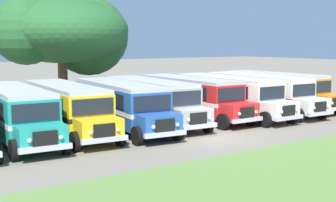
% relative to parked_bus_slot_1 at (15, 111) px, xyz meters
% --- Properties ---
extents(ground_plane, '(220.00, 220.00, 0.00)m').
position_rel_parked_bus_slot_1_xyz_m(ground_plane, '(9.17, -5.86, -1.58)').
color(ground_plane, slate).
extents(parked_bus_slot_1, '(3.32, 10.94, 2.82)m').
position_rel_parked_bus_slot_1_xyz_m(parked_bus_slot_1, '(0.00, 0.00, 0.00)').
color(parked_bus_slot_1, teal).
rests_on(parked_bus_slot_1, ground_plane).
extents(parked_bus_slot_2, '(3.37, 10.94, 2.82)m').
position_rel_parked_bus_slot_1_xyz_m(parked_bus_slot_2, '(3.02, 0.16, 0.00)').
color(parked_bus_slot_2, yellow).
rests_on(parked_bus_slot_2, ground_plane).
extents(parked_bus_slot_3, '(3.62, 10.98, 2.82)m').
position_rel_parked_bus_slot_1_xyz_m(parked_bus_slot_3, '(6.34, -0.40, 0.00)').
color(parked_bus_slot_3, '#23519E').
rests_on(parked_bus_slot_3, ground_plane).
extents(parked_bus_slot_4, '(3.40, 10.95, 2.82)m').
position_rel_parked_bus_slot_1_xyz_m(parked_bus_slot_4, '(9.00, 0.37, 0.00)').
color(parked_bus_slot_4, '#9E9993').
rests_on(parked_bus_slot_4, ground_plane).
extents(parked_bus_slot_5, '(2.71, 10.84, 2.82)m').
position_rel_parked_bus_slot_1_xyz_m(parked_bus_slot_5, '(12.35, 0.40, 0.00)').
color(parked_bus_slot_5, red).
rests_on(parked_bus_slot_5, ground_plane).
extents(parked_bus_slot_6, '(2.86, 10.86, 2.82)m').
position_rel_parked_bus_slot_1_xyz_m(parked_bus_slot_6, '(15.12, -0.50, 0.00)').
color(parked_bus_slot_6, silver).
rests_on(parked_bus_slot_6, ground_plane).
extents(parked_bus_slot_7, '(3.02, 10.88, 2.82)m').
position_rel_parked_bus_slot_1_xyz_m(parked_bus_slot_7, '(18.33, -0.52, 0.00)').
color(parked_bus_slot_7, silver).
rests_on(parked_bus_slot_7, ground_plane).
extents(parked_bus_slot_8, '(2.69, 10.84, 2.82)m').
position_rel_parked_bus_slot_1_xyz_m(parked_bus_slot_8, '(21.11, 0.29, 0.00)').
color(parked_bus_slot_8, orange).
rests_on(parked_bus_slot_8, ground_plane).
extents(broad_shade_tree, '(12.53, 12.14, 9.71)m').
position_rel_parked_bus_slot_1_xyz_m(broad_shade_tree, '(7.85, 12.25, 4.65)').
color(broad_shade_tree, brown).
rests_on(broad_shade_tree, ground_plane).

